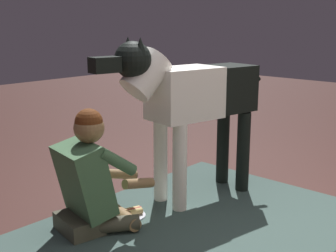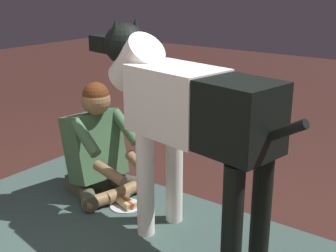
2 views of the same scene
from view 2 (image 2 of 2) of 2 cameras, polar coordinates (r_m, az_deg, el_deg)
The scene contains 4 objects.
area_rug at distance 2.95m, azimuth -9.34°, elevation -14.08°, with size 2.53×1.78×0.01m, color #394F49.
person_sitting_on_floor at distance 3.42m, azimuth -8.75°, elevation -2.88°, with size 0.72×0.57×0.86m.
large_dog at distance 2.60m, azimuth 2.08°, elevation 2.08°, with size 1.63×0.51×1.33m.
hot_dog_on_plate at distance 3.31m, azimuth -5.32°, elevation -9.67°, with size 0.23×0.23×0.06m.
Camera 2 is at (-1.59, 1.55, 1.55)m, focal length 48.60 mm.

